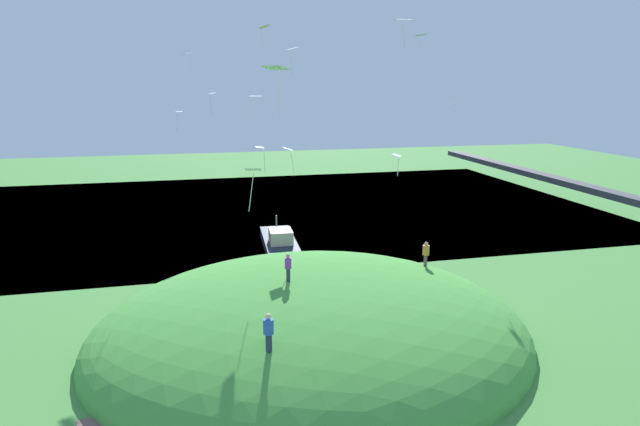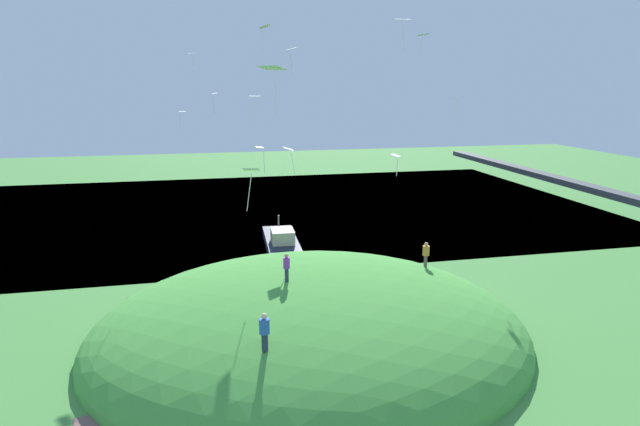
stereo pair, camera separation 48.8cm
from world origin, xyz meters
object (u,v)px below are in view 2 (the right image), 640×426
kite_13 (289,150)px  kite_3 (182,114)px  kite_4 (254,99)px  kite_12 (396,157)px  kite_7 (423,35)px  boat_on_lake (281,242)px  kite_5 (260,150)px  person_watching_kites (426,252)px  kite_8 (455,99)px  person_on_hilltop (287,264)px  mooring_post (334,261)px  kite_0 (265,28)px  kite_6 (272,70)px  person_with_child (264,328)px  kite_9 (251,173)px  kite_10 (191,54)px  kite_2 (404,21)px  kite_11 (292,50)px  kite_1 (215,95)px

kite_13 → kite_3: bearing=-154.1°
kite_4 → kite_12: kite_4 is taller
kite_4 → kite_7: (-8.84, 13.56, 4.36)m
kite_7 → boat_on_lake: bearing=-121.2°
kite_4 → kite_5: 3.63m
person_watching_kites → kite_8: size_ratio=1.47×
person_on_hilltop → kite_8: size_ratio=1.42×
kite_12 → mooring_post: 14.93m
kite_0 → kite_6: bearing=-5.0°
person_with_child → kite_9: kite_9 is taller
kite_3 → kite_12: kite_3 is taller
kite_5 → kite_10: (-13.96, -4.01, 6.21)m
person_with_child → kite_0: 18.36m
kite_10 → kite_12: (18.18, 11.12, -6.31)m
kite_4 → kite_9: 5.25m
boat_on_lake → kite_0: bearing=-9.3°
kite_5 → kite_12: size_ratio=1.35×
person_on_hilltop → kite_5: size_ratio=0.99×
person_watching_kites → person_on_hilltop: bearing=106.9°
person_on_hilltop → kite_7: size_ratio=1.18×
boat_on_lake → person_watching_kites: person_watching_kites is taller
person_on_hilltop → kite_6: 11.27m
kite_2 → kite_12: bearing=-24.4°
kite_2 → kite_6: 11.71m
person_on_hilltop → kite_6: (4.55, -1.15, 10.25)m
kite_3 → kite_11: (18.64, 7.29, 4.58)m
kite_10 → mooring_post: kite_10 is taller
boat_on_lake → person_on_hilltop: person_on_hilltop is taller
person_with_child → kite_3: kite_3 is taller
kite_1 → person_on_hilltop: bearing=7.6°
kite_5 → mooring_post: bearing=137.7°
kite_13 → person_on_hilltop: bearing=-10.4°
person_on_hilltop → kite_3: size_ratio=0.92×
kite_4 → kite_13: kite_4 is taller
kite_4 → kite_5: size_ratio=0.93×
kite_2 → mooring_post: 19.42m
kite_11 → mooring_post: 17.65m
kite_0 → kite_9: 10.65m
kite_11 → kite_13: bearing=176.2°
kite_4 → kite_11: (-2.15, 2.53, 2.75)m
kite_9 → kite_12: bearing=100.4°
boat_on_lake → kite_7: size_ratio=6.38×
kite_0 → kite_5: kite_0 is taller
kite_11 → kite_8: bearing=115.9°
kite_0 → kite_12: kite_0 is taller
person_watching_kites → kite_5: size_ratio=1.03×
kite_12 → person_on_hilltop: bearing=-87.9°
kite_11 → kite_12: bearing=48.4°
kite_0 → kite_13: bearing=139.2°
kite_2 → kite_0: bearing=-112.1°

